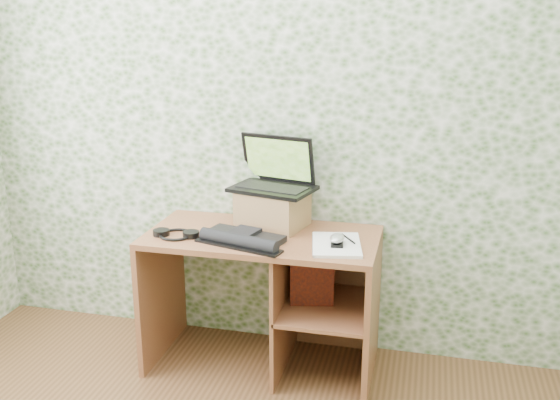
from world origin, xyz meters
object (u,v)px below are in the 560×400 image
(keyboard, at_px, (242,238))
(notepad, at_px, (337,245))
(desk, at_px, (278,282))
(laptop, at_px, (275,177))
(riser, at_px, (273,208))

(keyboard, distance_m, notepad, 0.47)
(desk, height_order, laptop, laptop)
(laptop, distance_m, keyboard, 0.42)
(desk, bearing_deg, keyboard, -130.45)
(laptop, relative_size, keyboard, 1.01)
(riser, height_order, keyboard, riser)
(riser, xyz_separation_m, notepad, (0.38, -0.22, -0.09))
(desk, height_order, riser, riser)
(notepad, bearing_deg, riser, 138.64)
(riser, relative_size, notepad, 1.00)
(desk, xyz_separation_m, laptop, (-0.06, 0.16, 0.53))
(riser, distance_m, notepad, 0.45)
(riser, bearing_deg, desk, -63.48)
(keyboard, bearing_deg, desk, 64.83)
(laptop, bearing_deg, riser, -76.37)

